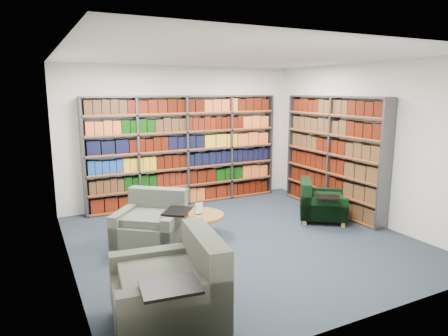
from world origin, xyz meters
name	(u,v)px	position (x,y,z in m)	size (l,w,h in m)	color
room_shell	(242,152)	(0.00, 0.00, 1.40)	(5.02, 5.02, 2.82)	#19222E
bookshelf_back	(186,151)	(0.00, 2.34, 1.10)	(4.00, 0.28, 2.20)	#47494F
bookshelf_right	(333,155)	(2.34, 0.60, 1.10)	(0.28, 2.50, 2.20)	#47494F
chair_teal_left	(153,224)	(-1.30, 0.40, 0.33)	(1.28, 1.28, 0.83)	#0D2635
chair_green_right	(319,204)	(1.74, 0.24, 0.29)	(1.11, 1.12, 0.72)	black
chair_teal_front	(177,290)	(-1.70, -1.74, 0.38)	(1.15, 1.27, 0.93)	#0D2635
coffee_table	(199,219)	(-0.54, 0.42, 0.30)	(0.80, 0.80, 0.56)	olive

